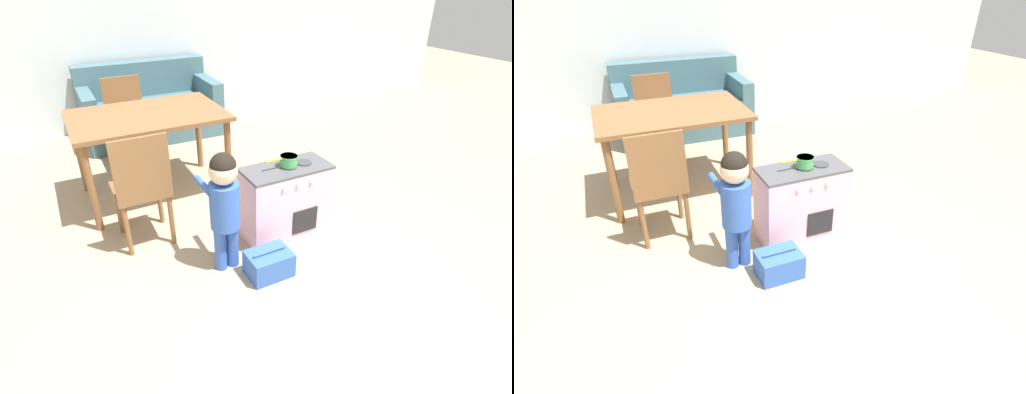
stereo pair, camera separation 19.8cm
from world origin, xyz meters
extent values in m
plane|color=tan|center=(0.00, 0.00, 0.00)|extent=(16.00, 16.00, 0.00)
cube|color=silver|center=(0.00, 3.99, 1.30)|extent=(10.00, 0.06, 2.60)
cube|color=#EAB2C6|center=(0.31, 0.97, 0.27)|extent=(0.64, 0.30, 0.54)
cube|color=#4C4C51|center=(0.31, 0.97, 0.55)|extent=(0.64, 0.30, 0.02)
cylinder|color=#38383D|center=(0.33, 0.97, 0.56)|extent=(0.11, 0.11, 0.01)
cylinder|color=#38383D|center=(0.46, 0.97, 0.56)|extent=(0.11, 0.11, 0.01)
cube|color=black|center=(0.39, 0.81, 0.18)|extent=(0.20, 0.01, 0.19)
cylinder|color=#B2B2B7|center=(0.20, 0.81, 0.49)|extent=(0.03, 0.01, 0.03)
cylinder|color=#B2B2B7|center=(0.31, 0.81, 0.49)|extent=(0.03, 0.01, 0.03)
cylinder|color=#B2B2B7|center=(0.42, 0.81, 0.49)|extent=(0.03, 0.01, 0.03)
cylinder|color=#4CAD5B|center=(0.33, 0.97, 0.60)|extent=(0.12, 0.12, 0.08)
cylinder|color=#4CAD5B|center=(0.33, 0.97, 0.64)|extent=(0.13, 0.13, 0.01)
cylinder|color=#B7DB33|center=(0.21, 0.97, 0.63)|extent=(0.12, 0.02, 0.02)
cylinder|color=#335BB7|center=(-0.28, 0.81, 0.16)|extent=(0.08, 0.08, 0.33)
cylinder|color=#335BB7|center=(-0.19, 0.81, 0.16)|extent=(0.08, 0.08, 0.33)
cylinder|color=#335BB7|center=(-0.24, 0.81, 0.48)|extent=(0.19, 0.19, 0.31)
sphere|color=beige|center=(-0.24, 0.81, 0.73)|extent=(0.18, 0.18, 0.18)
sphere|color=black|center=(-0.24, 0.81, 0.76)|extent=(0.16, 0.16, 0.16)
cylinder|color=#335BB7|center=(-0.32, 0.93, 0.59)|extent=(0.04, 0.24, 0.04)
cylinder|color=#335BB7|center=(-0.15, 0.93, 0.59)|extent=(0.04, 0.24, 0.04)
cube|color=#335BB2|center=(-0.03, 0.60, 0.09)|extent=(0.29, 0.21, 0.17)
cylinder|color=#335BB2|center=(-0.03, 0.60, 0.18)|extent=(0.23, 0.02, 0.02)
cube|color=brown|center=(-0.38, 2.03, 0.73)|extent=(1.23, 0.84, 0.03)
cylinder|color=brown|center=(-0.94, 1.67, 0.36)|extent=(0.06, 0.06, 0.71)
cylinder|color=brown|center=(0.17, 1.67, 0.36)|extent=(0.06, 0.06, 0.71)
cylinder|color=brown|center=(-0.94, 2.39, 0.36)|extent=(0.06, 0.06, 0.71)
cylinder|color=brown|center=(0.17, 2.39, 0.36)|extent=(0.06, 0.06, 0.71)
cube|color=brown|center=(-0.63, 1.39, 0.42)|extent=(0.37, 0.37, 0.03)
cube|color=brown|center=(-0.63, 1.22, 0.65)|extent=(0.37, 0.02, 0.43)
cylinder|color=brown|center=(-0.79, 1.24, 0.20)|extent=(0.04, 0.04, 0.40)
cylinder|color=brown|center=(-0.48, 1.24, 0.20)|extent=(0.04, 0.04, 0.40)
cylinder|color=brown|center=(-0.79, 1.55, 0.20)|extent=(0.04, 0.04, 0.40)
cylinder|color=brown|center=(-0.48, 1.55, 0.20)|extent=(0.04, 0.04, 0.40)
cube|color=brown|center=(-0.41, 2.73, 0.42)|extent=(0.37, 0.37, 0.03)
cube|color=brown|center=(-0.41, 2.91, 0.65)|extent=(0.37, 0.02, 0.43)
cylinder|color=brown|center=(-0.57, 2.58, 0.20)|extent=(0.04, 0.04, 0.40)
cylinder|color=brown|center=(-0.26, 2.58, 0.20)|extent=(0.04, 0.04, 0.40)
cylinder|color=brown|center=(-0.57, 2.89, 0.20)|extent=(0.04, 0.04, 0.40)
cylinder|color=brown|center=(-0.26, 2.89, 0.20)|extent=(0.04, 0.04, 0.40)
cube|color=#426670|center=(-0.01, 3.49, 0.21)|extent=(1.54, 0.83, 0.42)
cube|color=#426670|center=(-0.01, 3.81, 0.62)|extent=(1.54, 0.20, 0.40)
cube|color=#426670|center=(-0.71, 3.49, 0.52)|extent=(0.14, 0.83, 0.20)
cube|color=#426670|center=(0.69, 3.49, 0.52)|extent=(0.14, 0.83, 0.20)
camera|label=1|loc=(-1.06, -1.18, 1.78)|focal=28.00mm
camera|label=2|loc=(-0.88, -1.26, 1.78)|focal=28.00mm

